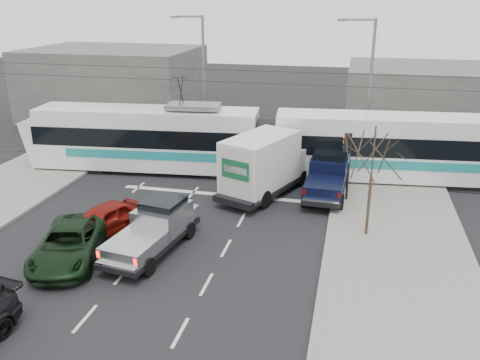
% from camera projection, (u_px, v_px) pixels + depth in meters
% --- Properties ---
extents(ground, '(120.00, 120.00, 0.00)m').
position_uv_depth(ground, '(189.00, 244.00, 22.33)').
color(ground, black).
rests_on(ground, ground).
extents(sidewalk_right, '(6.00, 60.00, 0.15)m').
position_uv_depth(sidewalk_right, '(402.00, 266.00, 20.42)').
color(sidewalk_right, gray).
rests_on(sidewalk_right, ground).
extents(rails, '(60.00, 1.60, 0.03)m').
position_uv_depth(rails, '(240.00, 171.00, 31.48)').
color(rails, '#33302D').
rests_on(rails, ground).
extents(building_left, '(14.00, 10.00, 6.00)m').
position_uv_depth(building_left, '(115.00, 83.00, 44.37)').
color(building_left, slate).
rests_on(building_left, ground).
extents(building_right, '(12.00, 10.00, 5.00)m').
position_uv_depth(building_right, '(423.00, 98.00, 40.91)').
color(building_right, slate).
rests_on(building_right, ground).
extents(bare_tree, '(2.40, 2.40, 5.00)m').
position_uv_depth(bare_tree, '(373.00, 157.00, 21.72)').
color(bare_tree, '#47382B').
rests_on(bare_tree, ground).
extents(traffic_signal, '(0.44, 0.44, 3.60)m').
position_uv_depth(traffic_signal, '(347.00, 152.00, 25.98)').
color(traffic_signal, black).
rests_on(traffic_signal, ground).
extents(street_lamp_near, '(2.38, 0.25, 9.00)m').
position_uv_depth(street_lamp_near, '(367.00, 83.00, 31.85)').
color(street_lamp_near, slate).
rests_on(street_lamp_near, ground).
extents(street_lamp_far, '(2.38, 0.25, 9.00)m').
position_uv_depth(street_lamp_far, '(201.00, 72.00, 36.09)').
color(street_lamp_far, slate).
rests_on(street_lamp_far, ground).
extents(catenary, '(60.00, 0.20, 7.00)m').
position_uv_depth(catenary, '(240.00, 110.00, 30.15)').
color(catenary, black).
rests_on(catenary, ground).
extents(tram, '(28.33, 5.51, 5.75)m').
position_uv_depth(tram, '(266.00, 142.00, 30.24)').
color(tram, white).
rests_on(tram, ground).
extents(silver_pickup, '(2.69, 5.73, 2.00)m').
position_uv_depth(silver_pickup, '(156.00, 227.00, 21.64)').
color(silver_pickup, black).
rests_on(silver_pickup, ground).
extents(box_truck, '(4.69, 7.16, 3.39)m').
position_uv_depth(box_truck, '(266.00, 165.00, 27.44)').
color(box_truck, black).
rests_on(box_truck, ground).
extents(navy_pickup, '(2.27, 5.42, 2.25)m').
position_uv_depth(navy_pickup, '(328.00, 175.00, 27.51)').
color(navy_pickup, black).
rests_on(navy_pickup, ground).
extents(green_car, '(3.68, 5.64, 1.44)m').
position_uv_depth(green_car, '(69.00, 244.00, 20.79)').
color(green_car, black).
rests_on(green_car, ground).
extents(red_car, '(3.12, 4.43, 1.40)m').
position_uv_depth(red_car, '(103.00, 220.00, 23.05)').
color(red_car, maroon).
rests_on(red_car, ground).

